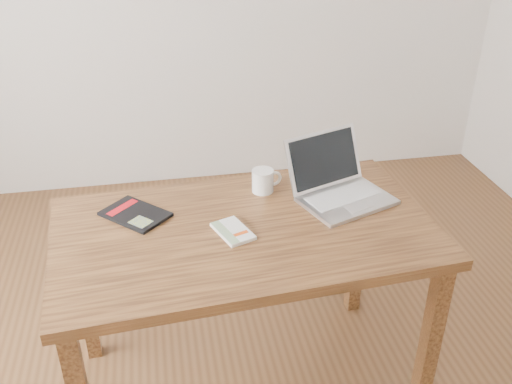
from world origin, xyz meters
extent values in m
cube|color=#533219|center=(0.08, 0.18, 0.73)|extent=(1.35, 0.84, 0.04)
cube|color=#533219|center=(0.70, -0.09, 0.35)|extent=(0.06, 0.06, 0.71)
cube|color=#533219|center=(-0.54, 0.45, 0.35)|extent=(0.06, 0.06, 0.71)
cube|color=#533219|center=(0.65, 0.54, 0.35)|extent=(0.06, 0.06, 0.71)
cube|color=beige|center=(0.03, 0.15, 0.76)|extent=(0.14, 0.18, 0.01)
cube|color=white|center=(0.03, 0.15, 0.76)|extent=(0.14, 0.18, 0.01)
cube|color=gray|center=(0.00, 0.14, 0.76)|extent=(0.08, 0.15, 0.00)
cube|color=#D6440F|center=(0.06, 0.12, 0.76)|extent=(0.05, 0.03, 0.00)
cube|color=black|center=(-0.29, 0.33, 0.76)|extent=(0.27, 0.27, 0.01)
cube|color=#AE0C14|center=(-0.34, 0.37, 0.76)|extent=(0.11, 0.11, 0.00)
cube|color=gray|center=(-0.27, 0.26, 0.76)|extent=(0.09, 0.09, 0.00)
cube|color=silver|center=(0.48, 0.27, 0.76)|extent=(0.38, 0.32, 0.01)
cube|color=silver|center=(0.47, 0.30, 0.77)|extent=(0.30, 0.21, 0.00)
cube|color=#BCBCC1|center=(0.50, 0.21, 0.77)|extent=(0.11, 0.08, 0.00)
cube|color=silver|center=(0.43, 0.42, 0.86)|extent=(0.33, 0.19, 0.20)
cube|color=black|center=(0.43, 0.41, 0.87)|extent=(0.30, 0.17, 0.18)
cylinder|color=white|center=(0.19, 0.42, 0.79)|extent=(0.08, 0.08, 0.09)
cylinder|color=black|center=(0.19, 0.42, 0.83)|extent=(0.07, 0.07, 0.01)
torus|color=white|center=(0.24, 0.43, 0.79)|extent=(0.06, 0.02, 0.06)
camera|label=1|loc=(-0.19, -1.45, 1.82)|focal=40.00mm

